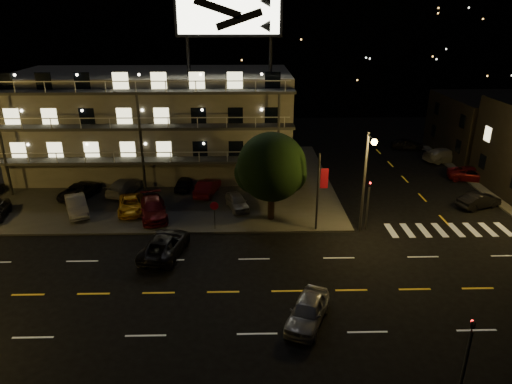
{
  "coord_description": "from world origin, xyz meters",
  "views": [
    {
      "loc": [
        -0.56,
        -24.04,
        16.23
      ],
      "look_at": [
        0.24,
        8.0,
        3.49
      ],
      "focal_mm": 32.0,
      "sensor_mm": 36.0,
      "label": 1
    }
  ],
  "objects_px": {
    "tree": "(271,169)",
    "road_car_west": "(165,245)",
    "lot_car_2": "(131,205)",
    "side_car_0": "(479,200)",
    "lot_car_4": "(237,202)",
    "road_car_east": "(308,311)",
    "lot_car_7": "(125,186)"
  },
  "relations": [
    {
      "from": "tree",
      "to": "road_car_west",
      "type": "xyz_separation_m",
      "value": [
        -7.83,
        -5.57,
        -3.74
      ]
    },
    {
      "from": "tree",
      "to": "lot_car_2",
      "type": "relative_size",
      "value": 1.64
    },
    {
      "from": "tree",
      "to": "side_car_0",
      "type": "distance_m",
      "value": 19.09
    },
    {
      "from": "lot_car_2",
      "to": "road_car_west",
      "type": "xyz_separation_m",
      "value": [
        4.08,
        -7.29,
        -0.01
      ]
    },
    {
      "from": "tree",
      "to": "lot_car_4",
      "type": "height_order",
      "value": "tree"
    },
    {
      "from": "lot_car_2",
      "to": "side_car_0",
      "type": "distance_m",
      "value": 30.5
    },
    {
      "from": "lot_car_2",
      "to": "road_car_east",
      "type": "bearing_deg",
      "value": -60.07
    },
    {
      "from": "lot_car_4",
      "to": "road_car_west",
      "type": "bearing_deg",
      "value": -139.48
    },
    {
      "from": "lot_car_7",
      "to": "road_car_west",
      "type": "height_order",
      "value": "lot_car_7"
    },
    {
      "from": "lot_car_4",
      "to": "lot_car_7",
      "type": "bearing_deg",
      "value": 143.64
    },
    {
      "from": "tree",
      "to": "side_car_0",
      "type": "bearing_deg",
      "value": 6.53
    },
    {
      "from": "side_car_0",
      "to": "road_car_west",
      "type": "height_order",
      "value": "road_car_west"
    },
    {
      "from": "lot_car_2",
      "to": "road_car_east",
      "type": "xyz_separation_m",
      "value": [
        13.26,
        -15.2,
        -0.03
      ]
    },
    {
      "from": "tree",
      "to": "side_car_0",
      "type": "xyz_separation_m",
      "value": [
        18.59,
        2.13,
        -3.82
      ]
    },
    {
      "from": "road_car_east",
      "to": "lot_car_4",
      "type": "bearing_deg",
      "value": 127.75
    },
    {
      "from": "tree",
      "to": "lot_car_7",
      "type": "distance_m",
      "value": 15.2
    },
    {
      "from": "lot_car_4",
      "to": "side_car_0",
      "type": "relative_size",
      "value": 0.9
    },
    {
      "from": "road_car_west",
      "to": "road_car_east",
      "type": "bearing_deg",
      "value": 149.66
    },
    {
      "from": "lot_car_7",
      "to": "side_car_0",
      "type": "bearing_deg",
      "value": -170.69
    },
    {
      "from": "lot_car_7",
      "to": "lot_car_4",
      "type": "bearing_deg",
      "value": 176.24
    },
    {
      "from": "lot_car_7",
      "to": "road_car_east",
      "type": "bearing_deg",
      "value": 143.45
    },
    {
      "from": "tree",
      "to": "lot_car_7",
      "type": "relative_size",
      "value": 1.53
    },
    {
      "from": "lot_car_4",
      "to": "lot_car_2",
      "type": "bearing_deg",
      "value": 166.42
    },
    {
      "from": "road_car_east",
      "to": "road_car_west",
      "type": "height_order",
      "value": "road_car_west"
    },
    {
      "from": "lot_car_7",
      "to": "side_car_0",
      "type": "distance_m",
      "value": 32.29
    },
    {
      "from": "side_car_0",
      "to": "road_car_east",
      "type": "xyz_separation_m",
      "value": [
        -17.24,
        -15.61,
        0.07
      ]
    },
    {
      "from": "side_car_0",
      "to": "road_car_east",
      "type": "relative_size",
      "value": 0.93
    },
    {
      "from": "lot_car_4",
      "to": "road_car_east",
      "type": "height_order",
      "value": "road_car_east"
    },
    {
      "from": "lot_car_2",
      "to": "side_car_0",
      "type": "height_order",
      "value": "lot_car_2"
    },
    {
      "from": "lot_car_4",
      "to": "lot_car_7",
      "type": "distance_m",
      "value": 11.36
    },
    {
      "from": "road_car_east",
      "to": "road_car_west",
      "type": "bearing_deg",
      "value": 162.19
    },
    {
      "from": "lot_car_4",
      "to": "road_car_east",
      "type": "bearing_deg",
      "value": -91.52
    }
  ]
}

